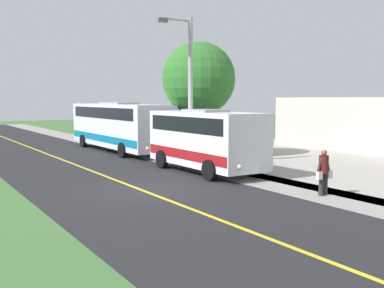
% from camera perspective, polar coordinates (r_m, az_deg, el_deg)
% --- Properties ---
extents(ground_plane, '(120.00, 120.00, 0.00)m').
position_cam_1_polar(ground_plane, '(17.33, -6.27, -5.78)').
color(ground_plane, '#3D6633').
extents(road_surface, '(8.00, 100.00, 0.01)m').
position_cam_1_polar(road_surface, '(17.33, -6.27, -5.76)').
color(road_surface, black).
rests_on(road_surface, ground).
extents(sidewalk, '(2.40, 100.00, 0.01)m').
position_cam_1_polar(sidewalk, '(20.10, 7.22, -4.19)').
color(sidewalk, gray).
rests_on(sidewalk, ground).
extents(road_centre_line, '(0.16, 100.00, 0.00)m').
position_cam_1_polar(road_centre_line, '(17.32, -6.27, -5.75)').
color(road_centre_line, gold).
rests_on(road_centre_line, ground).
extents(shuttle_bus_front, '(2.61, 6.89, 2.94)m').
position_cam_1_polar(shuttle_bus_front, '(21.39, 1.67, 0.80)').
color(shuttle_bus_front, white).
rests_on(shuttle_bus_front, ground).
extents(transit_bus_rear, '(2.76, 11.26, 3.21)m').
position_cam_1_polar(transit_bus_rear, '(30.59, -9.15, 2.45)').
color(transit_bus_rear, white).
rests_on(transit_bus_rear, ground).
extents(pedestrian_with_bags, '(0.72, 0.34, 1.65)m').
position_cam_1_polar(pedestrian_with_bags, '(16.85, 16.11, -3.24)').
color(pedestrian_with_bags, '#262628').
rests_on(pedestrian_with_bags, ground).
extents(street_light_pole, '(1.97, 0.24, 7.48)m').
position_cam_1_polar(street_light_pole, '(23.35, -0.47, 7.41)').
color(street_light_pole, '#9E9EA3').
rests_on(street_light_pole, ground).
extents(tree_curbside, '(4.34, 4.34, 6.78)m').
position_cam_1_polar(tree_curbside, '(27.17, 0.86, 8.11)').
color(tree_curbside, brown).
rests_on(tree_curbside, ground).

